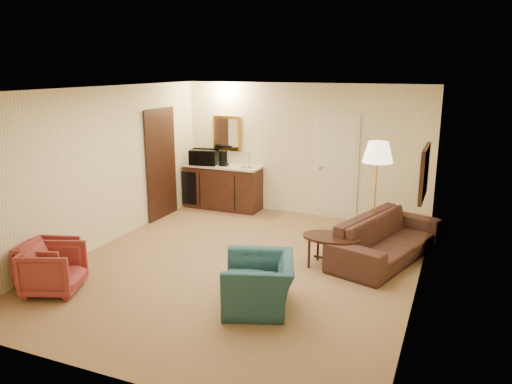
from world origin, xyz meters
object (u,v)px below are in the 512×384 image
Objects in this scene: rose_chair_near at (53,267)px; rose_chair_far at (48,261)px; wetbar_cabinet at (223,187)px; sofa at (387,231)px; coffee_table at (331,252)px; waste_bin at (250,205)px; coffee_maker at (224,158)px; floor_lamp at (375,197)px; microwave at (204,155)px; teal_armchair at (259,275)px.

rose_chair_near is 1.02× the size of rose_chair_far.
wetbar_cabinet is 3.93m from sofa.
rose_chair_far is at bearing -148.86° from coffee_table.
wetbar_cabinet is 1.92× the size of coffee_table.
sofa is 2.66× the size of coffee_table.
coffee_table is 2.90× the size of waste_bin.
rose_chair_near is 4.50m from coffee_maker.
floor_lamp is 3.94m from microwave.
sofa is at bearing 44.25° from coffee_table.
rose_chair_near is 4.47m from microwave.
floor_lamp reaches higher than rose_chair_far.
wetbar_cabinet is 3.69m from coffee_table.
teal_armchair is 1.42× the size of rose_chair_far.
coffee_maker reaches higher than teal_armchair.
waste_bin is 1.10m from coffee_maker.
sofa is 2.55m from teal_armchair.
floor_lamp reaches higher than microwave.
sofa is 3.26× the size of rose_chair_near.
coffee_table is 4.04m from microwave.
floor_lamp is (0.45, 0.95, 0.65)m from coffee_table.
floor_lamp is at bearing -13.95° from coffee_maker.
teal_armchair is at bearing 169.12° from sofa.
coffee_table is 0.48× the size of floor_lamp.
waste_bin is (-2.25, 2.20, -0.10)m from coffee_table.
teal_armchair is 2.72m from floor_lamp.
coffee_maker reaches higher than sofa.
coffee_table is 3.15m from waste_bin.
wetbar_cabinet is 4.51m from teal_armchair.
rose_chair_far is at bearing 141.12° from sofa.
sofa is at bearing -74.07° from rose_chair_near.
wetbar_cabinet is at bearing -167.89° from teal_armchair.
coffee_table is (-0.70, -0.68, -0.20)m from sofa.
sofa reaches higher than rose_chair_near.
microwave is 0.44m from coffee_maker.
sofa is at bearing -27.17° from waste_bin.
coffee_maker is at bearing 158.97° from floor_lamp.
coffee_table is at bearing -115.40° from floor_lamp.
rose_chair_near reaches higher than rose_chair_far.
wetbar_cabinet is at bearing 158.49° from floor_lamp.
rose_chair_near is 0.30m from rose_chair_far.
floor_lamp reaches higher than sofa.
teal_armchair is 4.15m from waste_bin.
floor_lamp is (3.35, -1.32, 0.44)m from wetbar_cabinet.
rose_chair_far is at bearing -90.31° from coffee_maker.
wetbar_cabinet is 0.62m from coffee_maker.
floor_lamp is at bearing -68.59° from rose_chair_far.
sofa is 4.82m from rose_chair_near.
rose_chair_near is at bearing -138.70° from floor_lamp.
rose_chair_near is 3.85m from coffee_table.
coffee_table is at bearing -44.28° from waste_bin.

